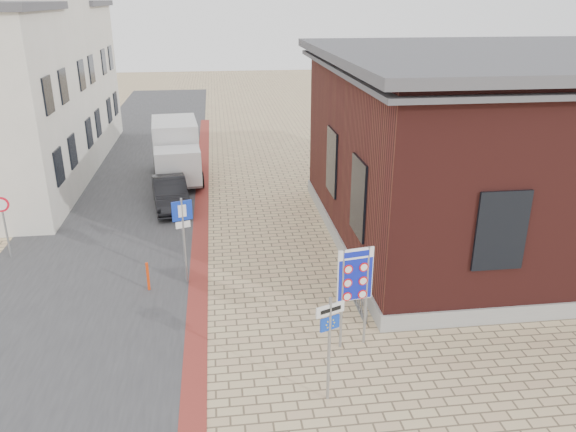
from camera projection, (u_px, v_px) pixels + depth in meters
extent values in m
plane|color=tan|center=(276.00, 362.00, 13.93)|extent=(120.00, 120.00, 0.00)
cube|color=#38383A|center=(130.00, 184.00, 27.13)|extent=(7.00, 60.00, 0.02)
cube|color=maroon|center=(201.00, 219.00, 22.93)|extent=(0.60, 40.00, 0.02)
cube|color=gray|center=(490.00, 228.00, 21.39)|extent=(12.15, 12.15, 0.50)
cube|color=#471916|center=(502.00, 145.00, 20.21)|extent=(12.00, 12.00, 6.00)
cube|color=#4A4A4F|center=(515.00, 54.00, 19.06)|extent=(13.00, 13.00, 0.30)
cube|color=#4A4A4F|center=(513.00, 66.00, 19.21)|extent=(12.70, 12.70, 0.15)
cube|color=black|center=(359.00, 198.00, 16.97)|extent=(0.12, 1.60, 2.40)
cube|color=black|center=(332.00, 162.00, 20.66)|extent=(0.12, 1.60, 2.40)
cube|color=black|center=(501.00, 231.00, 14.54)|extent=(1.40, 0.12, 2.20)
cube|color=black|center=(59.00, 167.00, 22.22)|extent=(0.10, 1.10, 1.40)
cube|color=black|center=(72.00, 151.00, 24.43)|extent=(0.10, 1.10, 1.40)
cube|color=black|center=(48.00, 95.00, 21.20)|extent=(0.10, 1.10, 1.40)
cube|color=black|center=(63.00, 86.00, 23.42)|extent=(0.10, 1.10, 1.40)
cube|color=beige|center=(14.00, 86.00, 27.65)|extent=(7.00, 6.00, 8.80)
cube|color=black|center=(89.00, 133.00, 27.76)|extent=(0.10, 1.10, 1.40)
cube|color=black|center=(98.00, 123.00, 29.98)|extent=(0.10, 1.10, 1.40)
cube|color=black|center=(81.00, 75.00, 26.74)|extent=(0.10, 1.10, 1.40)
cube|color=black|center=(91.00, 69.00, 28.96)|extent=(0.10, 1.10, 1.40)
cube|color=beige|center=(48.00, 78.00, 33.34)|extent=(7.00, 6.00, 8.00)
cube|color=#4A4A4F|center=(37.00, 3.00, 31.83)|extent=(7.40, 6.40, 0.30)
cube|color=black|center=(109.00, 110.00, 33.30)|extent=(0.10, 1.10, 1.40)
cube|color=black|center=(115.00, 103.00, 35.52)|extent=(0.10, 1.10, 1.40)
cube|color=black|center=(103.00, 62.00, 32.29)|extent=(0.10, 1.10, 1.40)
cube|color=black|center=(110.00, 58.00, 34.51)|extent=(0.10, 1.10, 1.40)
torus|color=slate|center=(364.00, 312.00, 15.63)|extent=(0.04, 0.60, 0.60)
torus|color=slate|center=(362.00, 306.00, 15.90)|extent=(0.04, 0.60, 0.60)
torus|color=slate|center=(359.00, 301.00, 16.18)|extent=(0.04, 0.60, 0.60)
torus|color=slate|center=(357.00, 296.00, 16.46)|extent=(0.04, 0.60, 0.60)
torus|color=slate|center=(354.00, 291.00, 16.73)|extent=(0.04, 0.60, 0.60)
cube|color=slate|center=(359.00, 309.00, 16.27)|extent=(0.08, 1.60, 0.04)
imported|color=black|center=(170.00, 193.00, 23.99)|extent=(1.93, 4.07, 1.29)
cube|color=slate|center=(178.00, 171.00, 27.79)|extent=(2.51, 5.44, 0.24)
cube|color=white|center=(178.00, 166.00, 25.82)|extent=(2.19, 1.84, 1.56)
cube|color=black|center=(178.00, 164.00, 25.04)|extent=(1.86, 0.24, 0.78)
cube|color=white|center=(175.00, 142.00, 28.13)|extent=(2.45, 3.69, 2.15)
cylinder|color=black|center=(157.00, 183.00, 26.18)|extent=(0.31, 0.80, 0.78)
cylinder|color=black|center=(201.00, 180.00, 26.59)|extent=(0.31, 0.80, 0.78)
cylinder|color=black|center=(157.00, 164.00, 29.02)|extent=(0.31, 0.80, 0.78)
cylinder|color=black|center=(197.00, 162.00, 29.44)|extent=(0.31, 0.80, 0.78)
cylinder|color=gray|center=(342.00, 300.00, 14.05)|extent=(0.07, 0.07, 2.75)
cylinder|color=gray|center=(366.00, 296.00, 14.23)|extent=(0.07, 0.07, 2.75)
cube|color=white|center=(355.00, 275.00, 13.90)|extent=(0.93, 0.20, 1.41)
cube|color=#0E1BAD|center=(355.00, 275.00, 13.90)|extent=(0.90, 0.20, 1.38)
cube|color=white|center=(356.00, 254.00, 13.69)|extent=(0.90, 0.21, 0.27)
cylinder|color=gray|center=(329.00, 350.00, 12.20)|extent=(0.07, 0.07, 2.58)
cube|color=silver|center=(330.00, 310.00, 11.83)|extent=(0.66, 0.30, 0.25)
cube|color=#0F38B7|center=(330.00, 323.00, 11.95)|extent=(0.45, 0.21, 0.31)
cylinder|color=gray|center=(184.00, 242.00, 17.29)|extent=(0.07, 0.07, 2.84)
cube|color=#0F30B6|center=(182.00, 211.00, 16.92)|extent=(0.60, 0.24, 0.63)
cube|color=white|center=(183.00, 225.00, 17.09)|extent=(0.44, 0.19, 0.20)
cylinder|color=gray|center=(183.00, 234.00, 18.80)|extent=(0.07, 0.07, 2.08)
cylinder|color=gray|center=(6.00, 228.00, 19.12)|extent=(0.07, 0.07, 2.23)
cylinder|color=red|center=(1.00, 204.00, 18.81)|extent=(0.52, 0.13, 0.53)
cylinder|color=red|center=(148.00, 277.00, 17.18)|extent=(0.10, 0.10, 0.93)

